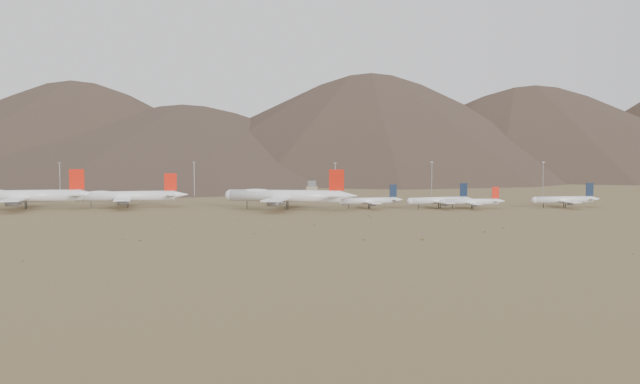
{
  "coord_description": "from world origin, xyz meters",
  "views": [
    {
      "loc": [
        37.85,
        -391.72,
        36.39
      ],
      "look_at": [
        36.16,
        30.0,
        9.74
      ],
      "focal_mm": 40.0,
      "sensor_mm": 36.0,
      "label": 1
    }
  ],
  "objects_px": {
    "widebody_west": "(24,196)",
    "control_tower": "(312,190)",
    "widebody_centre": "(126,196)",
    "widebody_east": "(286,196)",
    "narrowbody_a": "(370,201)",
    "narrowbody_b": "(440,200)"
  },
  "relations": [
    {
      "from": "widebody_west",
      "to": "control_tower",
      "type": "xyz_separation_m",
      "value": [
        166.9,
        97.85,
        -2.73
      ]
    },
    {
      "from": "widebody_east",
      "to": "control_tower",
      "type": "height_order",
      "value": "widebody_east"
    },
    {
      "from": "widebody_west",
      "to": "widebody_centre",
      "type": "height_order",
      "value": "widebody_west"
    },
    {
      "from": "widebody_centre",
      "to": "narrowbody_a",
      "type": "bearing_deg",
      "value": -14.75
    },
    {
      "from": "widebody_centre",
      "to": "widebody_east",
      "type": "bearing_deg",
      "value": -20.54
    },
    {
      "from": "widebody_east",
      "to": "narrowbody_a",
      "type": "height_order",
      "value": "widebody_east"
    },
    {
      "from": "widebody_east",
      "to": "widebody_west",
      "type": "bearing_deg",
      "value": -169.78
    },
    {
      "from": "widebody_west",
      "to": "control_tower",
      "type": "bearing_deg",
      "value": 19.52
    },
    {
      "from": "narrowbody_a",
      "to": "widebody_west",
      "type": "bearing_deg",
      "value": 163.19
    },
    {
      "from": "narrowbody_a",
      "to": "widebody_east",
      "type": "bearing_deg",
      "value": 170.42
    },
    {
      "from": "narrowbody_a",
      "to": "control_tower",
      "type": "height_order",
      "value": "narrowbody_a"
    },
    {
      "from": "widebody_west",
      "to": "control_tower",
      "type": "relative_size",
      "value": 6.48
    },
    {
      "from": "widebody_west",
      "to": "widebody_east",
      "type": "distance_m",
      "value": 153.08
    },
    {
      "from": "narrowbody_b",
      "to": "control_tower",
      "type": "height_order",
      "value": "narrowbody_b"
    },
    {
      "from": "widebody_centre",
      "to": "widebody_east",
      "type": "relative_size",
      "value": 0.86
    },
    {
      "from": "widebody_centre",
      "to": "narrowbody_b",
      "type": "bearing_deg",
      "value": -14.38
    },
    {
      "from": "widebody_west",
      "to": "narrowbody_b",
      "type": "distance_m",
      "value": 244.53
    },
    {
      "from": "widebody_centre",
      "to": "narrowbody_b",
      "type": "relative_size",
      "value": 1.58
    },
    {
      "from": "narrowbody_b",
      "to": "control_tower",
      "type": "relative_size",
      "value": 3.57
    },
    {
      "from": "widebody_centre",
      "to": "narrowbody_b",
      "type": "height_order",
      "value": "widebody_centre"
    },
    {
      "from": "widebody_west",
      "to": "widebody_east",
      "type": "bearing_deg",
      "value": -10.98
    },
    {
      "from": "widebody_centre",
      "to": "widebody_west",
      "type": "bearing_deg",
      "value": 179.55
    }
  ]
}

